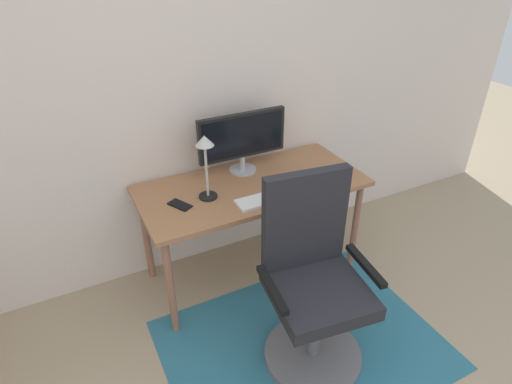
{
  "coord_description": "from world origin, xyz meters",
  "views": [
    {
      "loc": [
        -0.6,
        -0.29,
        2.05
      ],
      "look_at": [
        0.33,
        1.55,
        0.81
      ],
      "focal_mm": 30.02,
      "sensor_mm": 36.0,
      "label": 1
    }
  ],
  "objects_px": {
    "coffee_cup": "(330,174)",
    "office_chair": "(313,292)",
    "desk": "(252,193)",
    "keyboard": "(271,198)",
    "cell_phone": "(180,205)",
    "computer_mouse": "(312,184)",
    "monitor": "(242,138)",
    "desk_lamp": "(205,155)"
  },
  "relations": [
    {
      "from": "coffee_cup",
      "to": "cell_phone",
      "type": "bearing_deg",
      "value": 171.4
    },
    {
      "from": "keyboard",
      "to": "office_chair",
      "type": "height_order",
      "value": "office_chair"
    },
    {
      "from": "keyboard",
      "to": "desk_lamp",
      "type": "relative_size",
      "value": 1.08
    },
    {
      "from": "computer_mouse",
      "to": "desk",
      "type": "bearing_deg",
      "value": 147.32
    },
    {
      "from": "coffee_cup",
      "to": "desk",
      "type": "bearing_deg",
      "value": 158.28
    },
    {
      "from": "desk",
      "to": "keyboard",
      "type": "bearing_deg",
      "value": -84.72
    },
    {
      "from": "computer_mouse",
      "to": "coffee_cup",
      "type": "bearing_deg",
      "value": 7.2
    },
    {
      "from": "coffee_cup",
      "to": "desk_lamp",
      "type": "bearing_deg",
      "value": 168.54
    },
    {
      "from": "desk",
      "to": "cell_phone",
      "type": "bearing_deg",
      "value": -175.38
    },
    {
      "from": "keyboard",
      "to": "computer_mouse",
      "type": "xyz_separation_m",
      "value": [
        0.29,
        0.01,
        0.01
      ]
    },
    {
      "from": "keyboard",
      "to": "coffee_cup",
      "type": "xyz_separation_m",
      "value": [
        0.44,
        0.03,
        0.04
      ]
    },
    {
      "from": "computer_mouse",
      "to": "cell_phone",
      "type": "distance_m",
      "value": 0.81
    },
    {
      "from": "coffee_cup",
      "to": "office_chair",
      "type": "distance_m",
      "value": 0.81
    },
    {
      "from": "monitor",
      "to": "cell_phone",
      "type": "xyz_separation_m",
      "value": [
        -0.51,
        -0.23,
        -0.23
      ]
    },
    {
      "from": "desk",
      "to": "keyboard",
      "type": "distance_m",
      "value": 0.23
    },
    {
      "from": "computer_mouse",
      "to": "desk_lamp",
      "type": "xyz_separation_m",
      "value": [
        -0.62,
        0.17,
        0.27
      ]
    },
    {
      "from": "desk_lamp",
      "to": "office_chair",
      "type": "distance_m",
      "value": 0.95
    },
    {
      "from": "coffee_cup",
      "to": "office_chair",
      "type": "height_order",
      "value": "office_chair"
    },
    {
      "from": "coffee_cup",
      "to": "desk_lamp",
      "type": "relative_size",
      "value": 0.22
    },
    {
      "from": "desk",
      "to": "desk_lamp",
      "type": "relative_size",
      "value": 3.57
    },
    {
      "from": "coffee_cup",
      "to": "desk_lamp",
      "type": "xyz_separation_m",
      "value": [
        -0.76,
        0.15,
        0.24
      ]
    },
    {
      "from": "keyboard",
      "to": "cell_phone",
      "type": "xyz_separation_m",
      "value": [
        -0.51,
        0.17,
        -0.0
      ]
    },
    {
      "from": "desk_lamp",
      "to": "desk",
      "type": "bearing_deg",
      "value": 5.07
    },
    {
      "from": "office_chair",
      "to": "desk_lamp",
      "type": "bearing_deg",
      "value": 118.62
    },
    {
      "from": "desk",
      "to": "coffee_cup",
      "type": "xyz_separation_m",
      "value": [
        0.46,
        -0.18,
        0.12
      ]
    },
    {
      "from": "cell_phone",
      "to": "keyboard",
      "type": "bearing_deg",
      "value": -46.66
    },
    {
      "from": "desk",
      "to": "office_chair",
      "type": "bearing_deg",
      "value": -91.78
    },
    {
      "from": "monitor",
      "to": "computer_mouse",
      "type": "distance_m",
      "value": 0.53
    },
    {
      "from": "keyboard",
      "to": "office_chair",
      "type": "relative_size",
      "value": 0.4
    },
    {
      "from": "monitor",
      "to": "cell_phone",
      "type": "height_order",
      "value": "monitor"
    },
    {
      "from": "desk",
      "to": "monitor",
      "type": "bearing_deg",
      "value": 83.04
    },
    {
      "from": "computer_mouse",
      "to": "coffee_cup",
      "type": "relative_size",
      "value": 1.17
    },
    {
      "from": "cell_phone",
      "to": "office_chair",
      "type": "xyz_separation_m",
      "value": [
        0.46,
        -0.72,
        -0.27
      ]
    },
    {
      "from": "coffee_cup",
      "to": "cell_phone",
      "type": "relative_size",
      "value": 0.63
    },
    {
      "from": "keyboard",
      "to": "computer_mouse",
      "type": "bearing_deg",
      "value": 2.39
    },
    {
      "from": "coffee_cup",
      "to": "office_chair",
      "type": "relative_size",
      "value": 0.08
    },
    {
      "from": "desk",
      "to": "coffee_cup",
      "type": "height_order",
      "value": "coffee_cup"
    },
    {
      "from": "desk",
      "to": "keyboard",
      "type": "relative_size",
      "value": 3.31
    },
    {
      "from": "desk",
      "to": "desk_lamp",
      "type": "distance_m",
      "value": 0.47
    },
    {
      "from": "computer_mouse",
      "to": "monitor",
      "type": "bearing_deg",
      "value": 126.86
    },
    {
      "from": "keyboard",
      "to": "desk",
      "type": "bearing_deg",
      "value": 95.28
    },
    {
      "from": "keyboard",
      "to": "office_chair",
      "type": "distance_m",
      "value": 0.61
    }
  ]
}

